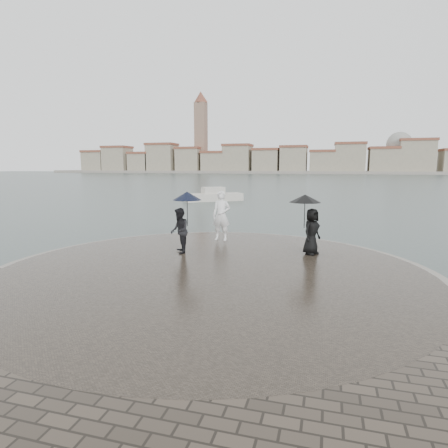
% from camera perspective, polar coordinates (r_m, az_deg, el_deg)
% --- Properties ---
extents(ground, '(400.00, 400.00, 0.00)m').
position_cam_1_polar(ground, '(7.63, -10.15, -16.28)').
color(ground, '#2B3835').
rests_on(ground, ground).
extents(kerb_ring, '(12.50, 12.50, 0.32)m').
position_cam_1_polar(kerb_ring, '(10.63, -1.90, -7.93)').
color(kerb_ring, gray).
rests_on(kerb_ring, ground).
extents(quay_tip, '(11.90, 11.90, 0.36)m').
position_cam_1_polar(quay_tip, '(10.62, -1.90, -7.82)').
color(quay_tip, '#2D261E').
rests_on(quay_tip, ground).
extents(statue, '(0.70, 0.46, 1.92)m').
position_cam_1_polar(statue, '(14.50, -0.41, 1.28)').
color(statue, white).
rests_on(statue, quay_tip).
extents(visitor_left, '(1.15, 1.03, 2.04)m').
position_cam_1_polar(visitor_left, '(12.38, -6.47, 0.51)').
color(visitor_left, black).
rests_on(visitor_left, quay_tip).
extents(visitor_right, '(1.17, 1.07, 1.95)m').
position_cam_1_polar(visitor_right, '(12.48, 12.87, 0.62)').
color(visitor_right, black).
rests_on(visitor_right, quay_tip).
extents(far_skyline, '(260.00, 20.00, 37.00)m').
position_cam_1_polar(far_skyline, '(167.19, 12.56, 9.41)').
color(far_skyline, gray).
rests_on(far_skyline, ground).
extents(boats, '(31.08, 12.24, 1.50)m').
position_cam_1_polar(boats, '(37.18, 20.75, 3.85)').
color(boats, beige).
rests_on(boats, ground).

